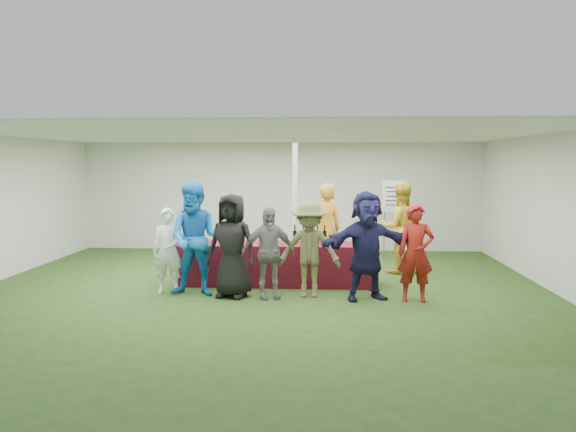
# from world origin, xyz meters

# --- Properties ---
(ground) EXTENTS (60.00, 60.00, 0.00)m
(ground) POSITION_xyz_m (0.00, 0.00, 0.00)
(ground) COLOR #284719
(ground) RESTS_ON ground
(tent) EXTENTS (10.00, 10.00, 10.00)m
(tent) POSITION_xyz_m (0.50, 1.20, 1.35)
(tent) COLOR white
(tent) RESTS_ON ground
(serving_table) EXTENTS (3.60, 0.80, 0.75)m
(serving_table) POSITION_xyz_m (0.24, -0.01, 0.38)
(serving_table) COLOR maroon
(serving_table) RESTS_ON ground
(wine_bottles) EXTENTS (0.61, 0.13, 0.32)m
(wine_bottles) POSITION_xyz_m (0.83, 0.13, 0.87)
(wine_bottles) COLOR black
(wine_bottles) RESTS_ON serving_table
(wine_glasses) EXTENTS (1.04, 0.08, 0.16)m
(wine_glasses) POSITION_xyz_m (-0.66, -0.27, 0.86)
(wine_glasses) COLOR silver
(wine_glasses) RESTS_ON serving_table
(water_bottle) EXTENTS (0.07, 0.07, 0.23)m
(water_bottle) POSITION_xyz_m (0.36, 0.07, 0.85)
(water_bottle) COLOR silver
(water_bottle) RESTS_ON serving_table
(bar_towel) EXTENTS (0.25, 0.18, 0.03)m
(bar_towel) POSITION_xyz_m (1.82, 0.04, 0.77)
(bar_towel) COLOR white
(bar_towel) RESTS_ON serving_table
(dump_bucket) EXTENTS (0.24, 0.24, 0.18)m
(dump_bucket) POSITION_xyz_m (1.91, -0.23, 0.84)
(dump_bucket) COLOR slate
(dump_bucket) RESTS_ON serving_table
(wine_list_sign) EXTENTS (0.50, 0.03, 1.80)m
(wine_list_sign) POSITION_xyz_m (2.66, 2.75, 1.32)
(wine_list_sign) COLOR slate
(wine_list_sign) RESTS_ON ground
(staff_pourer) EXTENTS (0.77, 0.65, 1.81)m
(staff_pourer) POSITION_xyz_m (1.11, 0.86, 0.90)
(staff_pourer) COLOR gold
(staff_pourer) RESTS_ON ground
(staff_back) EXTENTS (0.99, 0.83, 1.81)m
(staff_back) POSITION_xyz_m (2.60, 1.19, 0.91)
(staff_back) COLOR gold
(staff_back) RESTS_ON ground
(customer_0) EXTENTS (0.56, 0.40, 1.45)m
(customer_0) POSITION_xyz_m (-1.54, -0.82, 0.73)
(customer_0) COLOR silver
(customer_0) RESTS_ON ground
(customer_1) EXTENTS (0.96, 0.77, 1.89)m
(customer_1) POSITION_xyz_m (-1.03, -0.93, 0.94)
(customer_1) COLOR blue
(customer_1) RESTS_ON ground
(customer_2) EXTENTS (0.95, 0.74, 1.71)m
(customer_2) POSITION_xyz_m (-0.42, -1.02, 0.85)
(customer_2) COLOR black
(customer_2) RESTS_ON ground
(customer_3) EXTENTS (0.95, 0.61, 1.50)m
(customer_3) POSITION_xyz_m (0.18, -1.06, 0.75)
(customer_3) COLOR slate
(customer_3) RESTS_ON ground
(customer_4) EXTENTS (1.03, 0.61, 1.58)m
(customer_4) POSITION_xyz_m (0.84, -0.92, 0.79)
(customer_4) COLOR brown
(customer_4) RESTS_ON ground
(customer_5) EXTENTS (1.72, 1.01, 1.76)m
(customer_5) POSITION_xyz_m (1.77, -1.05, 0.88)
(customer_5) COLOR #181840
(customer_5) RESTS_ON ground
(customer_6) EXTENTS (0.58, 0.39, 1.56)m
(customer_6) POSITION_xyz_m (2.54, -1.12, 0.78)
(customer_6) COLOR maroon
(customer_6) RESTS_ON ground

